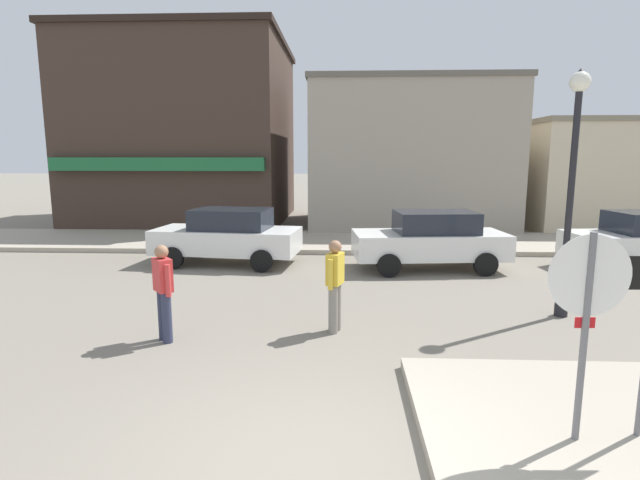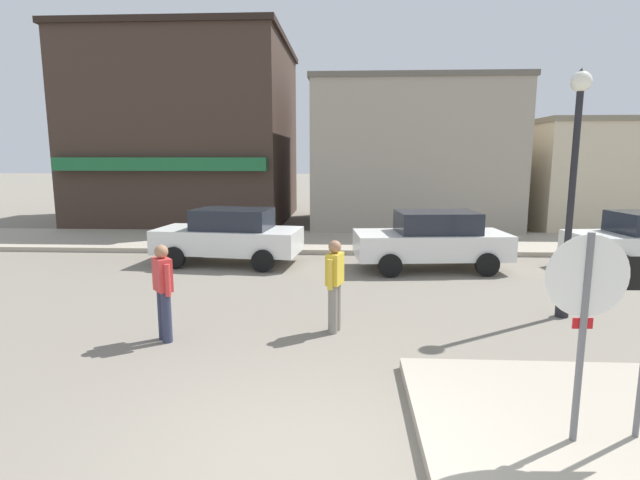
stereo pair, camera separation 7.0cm
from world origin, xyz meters
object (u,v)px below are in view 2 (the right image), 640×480
(stop_sign, at_px, (584,311))
(parked_car_nearest, at_px, (230,235))
(pedestrian_crossing_near, at_px, (335,283))
(lamp_post, at_px, (575,159))
(parked_car_second, at_px, (432,239))
(pedestrian_crossing_far, at_px, (163,290))

(stop_sign, distance_m, parked_car_nearest, 10.49)
(stop_sign, relative_size, pedestrian_crossing_near, 1.43)
(stop_sign, bearing_deg, parked_car_nearest, 122.47)
(lamp_post, xyz_separation_m, parked_car_second, (-1.82, 3.92, -2.15))
(pedestrian_crossing_far, bearing_deg, parked_car_nearest, 92.99)
(pedestrian_crossing_near, bearing_deg, parked_car_second, 63.50)
(stop_sign, xyz_separation_m, lamp_post, (1.77, 4.51, 1.44))
(parked_car_nearest, bearing_deg, stop_sign, -57.53)
(lamp_post, height_order, parked_car_nearest, lamp_post)
(parked_car_nearest, relative_size, parked_car_second, 1.00)
(lamp_post, bearing_deg, stop_sign, -111.37)
(parked_car_second, bearing_deg, lamp_post, -65.13)
(stop_sign, bearing_deg, pedestrian_crossing_near, 126.20)
(stop_sign, height_order, parked_car_second, stop_sign)
(lamp_post, xyz_separation_m, pedestrian_crossing_far, (-7.08, -1.63, -2.09))
(stop_sign, bearing_deg, lamp_post, 68.63)
(lamp_post, relative_size, pedestrian_crossing_far, 2.82)
(stop_sign, height_order, pedestrian_crossing_near, stop_sign)
(parked_car_nearest, relative_size, pedestrian_crossing_near, 2.59)
(parked_car_nearest, relative_size, pedestrian_crossing_far, 2.59)
(lamp_post, relative_size, parked_car_second, 1.10)
(parked_car_nearest, xyz_separation_m, pedestrian_crossing_far, (0.31, -5.95, 0.06))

